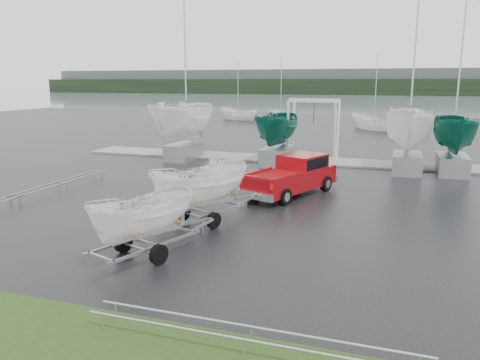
% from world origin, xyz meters
% --- Properties ---
extents(ground_plane, '(120.00, 120.00, 0.00)m').
position_xyz_m(ground_plane, '(0.00, 0.00, 0.00)').
color(ground_plane, black).
rests_on(ground_plane, ground).
extents(lake, '(300.00, 300.00, 0.00)m').
position_xyz_m(lake, '(0.00, 100.00, -0.01)').
color(lake, gray).
rests_on(lake, ground).
extents(grass_verge, '(40.00, 40.00, 0.00)m').
position_xyz_m(grass_verge, '(0.00, -11.00, 0.00)').
color(grass_verge, '#1D3013').
rests_on(grass_verge, ground).
extents(dock, '(30.00, 3.00, 0.12)m').
position_xyz_m(dock, '(0.00, 13.00, 0.05)').
color(dock, gray).
rests_on(dock, ground).
extents(treeline, '(300.00, 8.00, 6.00)m').
position_xyz_m(treeline, '(0.00, 170.00, 3.00)').
color(treeline, black).
rests_on(treeline, ground).
extents(far_hill, '(300.00, 6.00, 10.00)m').
position_xyz_m(far_hill, '(0.00, 178.00, 5.00)').
color(far_hill, '#4C5651').
rests_on(far_hill, ground).
extents(pickup_truck, '(3.70, 5.69, 1.80)m').
position_xyz_m(pickup_truck, '(2.08, 3.76, 0.94)').
color(pickup_truck, maroon).
rests_on(pickup_truck, ground).
extents(trailer_hitched, '(2.43, 3.78, 5.22)m').
position_xyz_m(trailer_hitched, '(-0.21, -1.98, 2.83)').
color(trailer_hitched, '#96999F').
rests_on(trailer_hitched, ground).
extents(trailer_parked, '(2.28, 3.79, 4.45)m').
position_xyz_m(trailer_parked, '(-0.48, -5.68, 2.43)').
color(trailer_parked, '#96999F').
rests_on(trailer_parked, ground).
extents(boat_hoist, '(3.30, 2.18, 4.12)m').
position_xyz_m(boat_hoist, '(1.33, 13.00, 2.67)').
color(boat_hoist, silver).
rests_on(boat_hoist, ground).
extents(keelboat_0, '(2.81, 3.20, 10.99)m').
position_xyz_m(keelboat_0, '(-7.06, 11.00, 4.48)').
color(keelboat_0, '#96999F').
rests_on(keelboat_0, ground).
extents(keelboat_1, '(2.21, 3.20, 6.99)m').
position_xyz_m(keelboat_1, '(-0.63, 11.20, 3.49)').
color(keelboat_1, '#96999F').
rests_on(keelboat_1, ground).
extents(keelboat_2, '(2.67, 3.20, 10.85)m').
position_xyz_m(keelboat_2, '(7.19, 11.00, 4.26)').
color(keelboat_2, '#96999F').
rests_on(keelboat_2, ground).
extents(keelboat_3, '(2.26, 3.20, 10.42)m').
position_xyz_m(keelboat_3, '(9.64, 11.30, 3.57)').
color(keelboat_3, '#96999F').
rests_on(keelboat_3, ground).
extents(mast_rack_0, '(0.56, 6.50, 0.06)m').
position_xyz_m(mast_rack_0, '(-9.00, 1.00, 0.35)').
color(mast_rack_0, '#96999F').
rests_on(mast_rack_0, ground).
extents(mast_rack_2, '(7.00, 0.56, 0.06)m').
position_xyz_m(mast_rack_2, '(4.00, -9.50, 0.35)').
color(mast_rack_2, '#96999F').
rests_on(mast_rack_2, ground).
extents(moored_boat_0, '(3.63, 3.60, 11.47)m').
position_xyz_m(moored_boat_0, '(-14.38, 43.76, 0.00)').
color(moored_boat_0, white).
rests_on(moored_boat_0, ground).
extents(moored_boat_1, '(3.40, 3.42, 11.24)m').
position_xyz_m(moored_boat_1, '(-7.82, 41.51, 0.01)').
color(moored_boat_1, white).
rests_on(moored_boat_1, ground).
extents(moored_boat_2, '(3.76, 3.76, 11.49)m').
position_xyz_m(moored_boat_2, '(4.05, 35.85, 0.00)').
color(moored_boat_2, white).
rests_on(moored_boat_2, ground).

